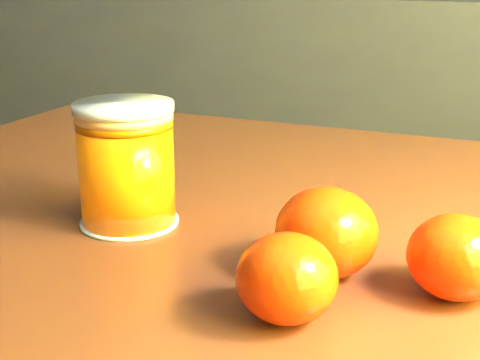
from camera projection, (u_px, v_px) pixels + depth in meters
The scene contains 6 objects.
kitchen_counter at pixel (192, 135), 2.15m from camera, with size 3.15×0.60×0.90m, color #444348.
table at pixel (314, 331), 0.59m from camera, with size 1.08×0.80×0.76m.
juice_glass at pixel (127, 165), 0.55m from camera, with size 0.08×0.08×0.10m.
orange_front at pixel (327, 232), 0.47m from camera, with size 0.07×0.07×0.06m, color #FF3605.
orange_back at pixel (456, 257), 0.44m from camera, with size 0.06×0.06×0.06m, color #FF3605.
orange_extra at pixel (287, 278), 0.41m from camera, with size 0.06×0.06×0.06m, color #FF3605.
Camera 1 is at (1.12, -0.33, 0.98)m, focal length 50.00 mm.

